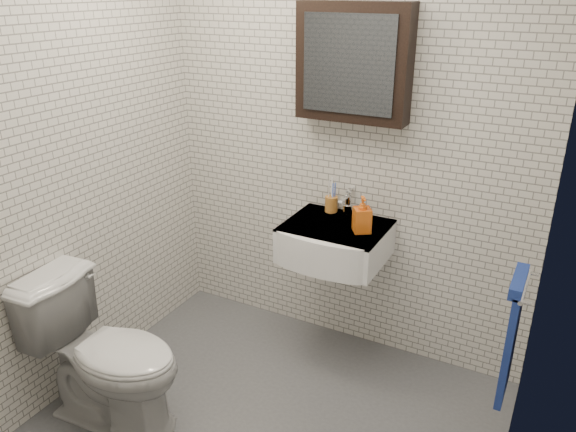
{
  "coord_description": "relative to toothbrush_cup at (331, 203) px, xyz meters",
  "views": [
    {
      "loc": [
        1.14,
        -1.85,
        2.09
      ],
      "look_at": [
        -0.08,
        0.45,
        1.0
      ],
      "focal_mm": 35.0,
      "sensor_mm": 36.0,
      "label": 1
    }
  ],
  "objects": [
    {
      "name": "mirror_cabinet",
      "position": [
        0.1,
        -0.01,
        0.8
      ],
      "size": [
        0.6,
        0.15,
        0.6
      ],
      "color": "black",
      "rests_on": "room_shell"
    },
    {
      "name": "towel_rail",
      "position": [
        1.1,
        -0.59,
        -0.18
      ],
      "size": [
        0.09,
        0.3,
        0.58
      ],
      "color": "silver",
      "rests_on": "room_shell"
    },
    {
      "name": "washbasin",
      "position": [
        0.1,
        -0.21,
        -0.14
      ],
      "size": [
        0.55,
        0.5,
        0.2
      ],
      "color": "white",
      "rests_on": "room_shell"
    },
    {
      "name": "toilet",
      "position": [
        -0.66,
        -1.19,
        -0.51
      ],
      "size": [
        0.8,
        0.49,
        0.78
      ],
      "primitive_type": "imported",
      "rotation": [
        0.0,
        0.0,
        1.64
      ],
      "color": "silver",
      "rests_on": "ground"
    },
    {
      "name": "faucet",
      "position": [
        0.1,
        -0.01,
        0.02
      ],
      "size": [
        0.06,
        0.2,
        0.15
      ],
      "color": "silver",
      "rests_on": "washbasin"
    },
    {
      "name": "soap_bottle",
      "position": [
        0.26,
        -0.18,
        0.05
      ],
      "size": [
        0.13,
        0.13,
        0.2
      ],
      "primitive_type": "imported",
      "rotation": [
        0.0,
        0.0,
        0.59
      ],
      "color": "orange",
      "rests_on": "washbasin"
    },
    {
      "name": "ground",
      "position": [
        0.05,
        -0.94,
        -0.9
      ],
      "size": [
        2.2,
        2.0,
        0.01
      ],
      "primitive_type": "cube",
      "color": "#4E5055",
      "rests_on": "ground"
    },
    {
      "name": "toothbrush_cup",
      "position": [
        0.0,
        0.0,
        0.0
      ],
      "size": [
        0.09,
        0.09,
        0.2
      ],
      "rotation": [
        0.0,
        0.0,
        0.29
      ],
      "color": "#AF6F2B",
      "rests_on": "washbasin"
    },
    {
      "name": "room_shell",
      "position": [
        0.05,
        -0.94,
        0.57
      ],
      "size": [
        2.22,
        2.02,
        2.51
      ],
      "color": "silver",
      "rests_on": "ground"
    }
  ]
}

